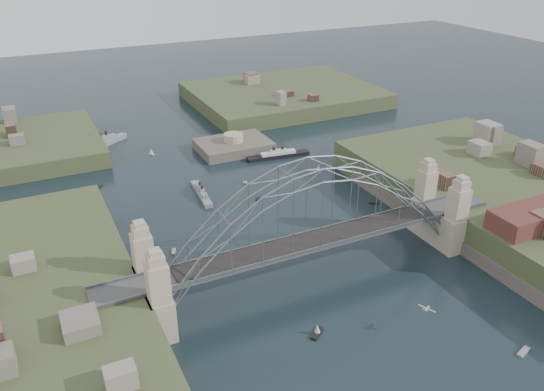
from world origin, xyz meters
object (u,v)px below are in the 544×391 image
Objects in this scene: bridge at (313,223)px; naval_cruiser_near at (201,193)px; ocean_liner at (278,155)px; fort_island at (234,151)px; naval_cruiser_far at (105,143)px; wharf_shed at (536,216)px.

naval_cruiser_near is (-7.69, 44.16, -11.61)m from bridge.
ocean_liner is at bearing 26.03° from naval_cruiser_near.
naval_cruiser_far is (-35.63, 21.77, 1.30)m from fort_island.
naval_cruiser_far is (-67.63, 105.77, -9.04)m from wharf_shed.
bridge reaches higher than naval_cruiser_near.
bridge reaches higher than fort_island.
ocean_liner is (-22.16, 72.59, -9.26)m from wharf_shed.
bridge is at bearing -110.45° from ocean_liner.
bridge is 5.17× the size of naval_cruiser_far.
fort_island is 1.10× the size of wharf_shed.
bridge is 72.14m from fort_island.
fort_island is 90.48m from wharf_shed.
wharf_shed is (44.00, -14.00, -2.32)m from bridge.
bridge is 4.26× the size of ocean_liner.
fort_island is 1.43× the size of naval_cruiser_near.
bridge is 46.23m from wharf_shed.
fort_island is at bearing -31.43° from naval_cruiser_far.
fort_island is at bearing 110.85° from wharf_shed.
naval_cruiser_far is (-23.63, 91.77, -11.37)m from bridge.
wharf_shed reaches higher than naval_cruiser_far.
wharf_shed is 1.01× the size of ocean_liner.
naval_cruiser_far is 56.29m from ocean_liner.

